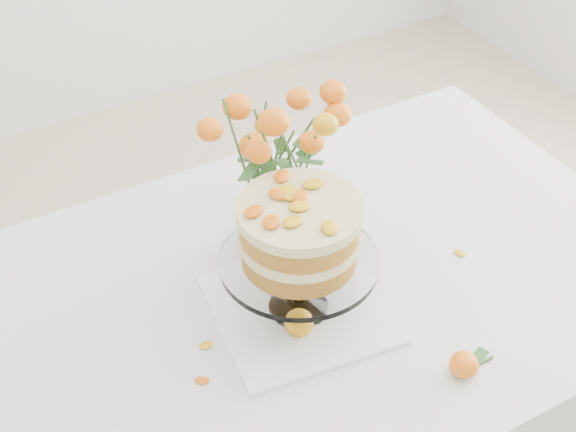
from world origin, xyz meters
name	(u,v)px	position (x,y,z in m)	size (l,w,h in m)	color
table	(314,308)	(0.00, 0.00, 0.67)	(1.43, 0.93, 0.76)	tan
napkin	(298,309)	(-0.07, -0.06, 0.76)	(0.31, 0.31, 0.01)	white
cake_stand	(299,239)	(-0.07, -0.06, 0.94)	(0.29, 0.29, 0.26)	white
rose_vase	(278,151)	(-0.01, 0.13, 0.99)	(0.34, 0.34, 0.40)	white
loose_rose_near	(299,324)	(-0.09, -0.10, 0.78)	(0.09, 0.06, 0.05)	orange
loose_rose_far	(464,364)	(0.11, -0.33, 0.78)	(0.09, 0.05, 0.04)	#E24D0B
stray_petal_a	(286,335)	(-0.12, -0.10, 0.76)	(0.03, 0.02, 0.00)	gold
stray_petal_b	(344,329)	(-0.02, -0.14, 0.76)	(0.03, 0.02, 0.00)	gold
stray_petal_c	(374,335)	(0.02, -0.18, 0.76)	(0.03, 0.02, 0.00)	gold
stray_petal_d	(206,345)	(-0.26, -0.05, 0.76)	(0.03, 0.02, 0.00)	gold
stray_petal_e	(202,381)	(-0.30, -0.12, 0.76)	(0.03, 0.02, 0.00)	gold
stray_petal_f	(460,253)	(0.30, -0.08, 0.76)	(0.03, 0.02, 0.00)	gold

